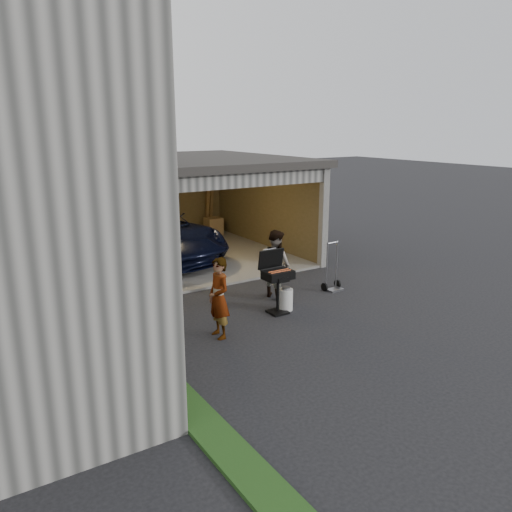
{
  "coord_description": "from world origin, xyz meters",
  "views": [
    {
      "loc": [
        -4.75,
        -6.61,
        3.79
      ],
      "look_at": [
        0.64,
        1.82,
        1.15
      ],
      "focal_mm": 35.0,
      "sensor_mm": 36.0,
      "label": 1
    }
  ],
  "objects_px": {
    "minivan": "(148,235)",
    "woman": "(219,298)",
    "bbq_grill": "(277,277)",
    "man": "(276,264)",
    "plywood_panel": "(150,354)",
    "propane_tank": "(286,300)",
    "hand_truck": "(333,281)"
  },
  "relations": [
    {
      "from": "man",
      "to": "plywood_panel",
      "type": "height_order",
      "value": "man"
    },
    {
      "from": "propane_tank",
      "to": "woman",
      "type": "bearing_deg",
      "value": -165.77
    },
    {
      "from": "minivan",
      "to": "woman",
      "type": "height_order",
      "value": "woman"
    },
    {
      "from": "minivan",
      "to": "plywood_panel",
      "type": "relative_size",
      "value": 5.78
    },
    {
      "from": "propane_tank",
      "to": "plywood_panel",
      "type": "xyz_separation_m",
      "value": [
        -3.51,
        -1.37,
        0.22
      ]
    },
    {
      "from": "hand_truck",
      "to": "woman",
      "type": "bearing_deg",
      "value": -169.33
    },
    {
      "from": "woman",
      "to": "man",
      "type": "height_order",
      "value": "man"
    },
    {
      "from": "man",
      "to": "propane_tank",
      "type": "xyz_separation_m",
      "value": [
        -0.31,
        -0.82,
        -0.54
      ]
    },
    {
      "from": "propane_tank",
      "to": "hand_truck",
      "type": "relative_size",
      "value": 0.39
    },
    {
      "from": "woman",
      "to": "propane_tank",
      "type": "distance_m",
      "value": 1.96
    },
    {
      "from": "man",
      "to": "bbq_grill",
      "type": "bearing_deg",
      "value": 139.64
    },
    {
      "from": "propane_tank",
      "to": "plywood_panel",
      "type": "relative_size",
      "value": 0.5
    },
    {
      "from": "minivan",
      "to": "woman",
      "type": "bearing_deg",
      "value": -109.92
    },
    {
      "from": "woman",
      "to": "man",
      "type": "bearing_deg",
      "value": 121.08
    },
    {
      "from": "minivan",
      "to": "man",
      "type": "distance_m",
      "value": 4.74
    },
    {
      "from": "plywood_panel",
      "to": "hand_truck",
      "type": "relative_size",
      "value": 0.79
    },
    {
      "from": "woman",
      "to": "plywood_panel",
      "type": "relative_size",
      "value": 1.64
    },
    {
      "from": "woman",
      "to": "man",
      "type": "xyz_separation_m",
      "value": [
        2.14,
        1.29,
        0.02
      ]
    },
    {
      "from": "minivan",
      "to": "plywood_panel",
      "type": "distance_m",
      "value": 7.23
    },
    {
      "from": "propane_tank",
      "to": "hand_truck",
      "type": "height_order",
      "value": "hand_truck"
    },
    {
      "from": "bbq_grill",
      "to": "woman",
      "type": "bearing_deg",
      "value": -164.6
    },
    {
      "from": "hand_truck",
      "to": "plywood_panel",
      "type": "bearing_deg",
      "value": -164.68
    },
    {
      "from": "man",
      "to": "minivan",
      "type": "bearing_deg",
      "value": 8.32
    },
    {
      "from": "propane_tank",
      "to": "man",
      "type": "bearing_deg",
      "value": 69.42
    },
    {
      "from": "woman",
      "to": "plywood_panel",
      "type": "bearing_deg",
      "value": -61.39
    },
    {
      "from": "man",
      "to": "plywood_panel",
      "type": "bearing_deg",
      "value": 112.67
    },
    {
      "from": "minivan",
      "to": "hand_truck",
      "type": "relative_size",
      "value": 4.54
    },
    {
      "from": "minivan",
      "to": "propane_tank",
      "type": "xyz_separation_m",
      "value": [
        0.96,
        -5.38,
        -0.51
      ]
    },
    {
      "from": "minivan",
      "to": "woman",
      "type": "relative_size",
      "value": 3.52
    },
    {
      "from": "minivan",
      "to": "man",
      "type": "height_order",
      "value": "man"
    },
    {
      "from": "bbq_grill",
      "to": "minivan",
      "type": "bearing_deg",
      "value": 97.55
    },
    {
      "from": "bbq_grill",
      "to": "propane_tank",
      "type": "distance_m",
      "value": 0.6
    }
  ]
}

